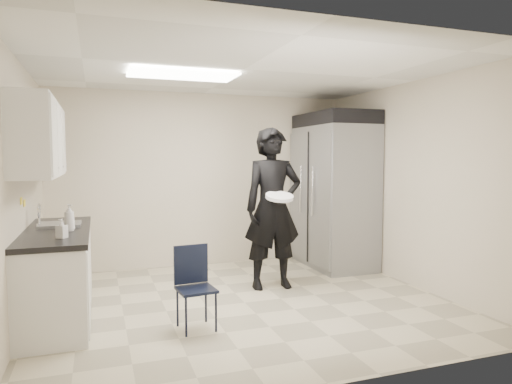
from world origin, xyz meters
name	(u,v)px	position (x,y,z in m)	size (l,w,h in m)	color
floor	(245,303)	(0.00, 0.00, 0.00)	(4.50, 4.50, 0.00)	#C2B999
ceiling	(244,69)	(0.00, 0.00, 2.60)	(4.50, 4.50, 0.00)	white
back_wall	(204,180)	(0.00, 2.00, 1.30)	(4.50, 4.50, 0.00)	beige
left_wall	(19,193)	(-2.25, 0.00, 1.30)	(4.00, 4.00, 0.00)	beige
right_wall	(413,184)	(2.25, 0.00, 1.30)	(4.00, 4.00, 0.00)	beige
ceiling_panel	(183,75)	(-0.60, 0.40, 2.57)	(1.20, 0.60, 0.02)	white
lower_counter	(58,276)	(-1.95, 0.20, 0.43)	(0.60, 1.90, 0.86)	silver
countertop	(56,232)	(-1.95, 0.20, 0.89)	(0.64, 1.95, 0.05)	black
sink	(60,230)	(-1.93, 0.45, 0.87)	(0.42, 0.40, 0.14)	gray
faucet	(39,216)	(-2.13, 0.45, 1.02)	(0.02, 0.02, 0.24)	silver
upper_cabinets	(39,139)	(-2.08, 0.20, 1.83)	(0.35, 1.80, 0.75)	silver
towel_dispenser	(45,159)	(-2.14, 1.35, 1.62)	(0.22, 0.30, 0.35)	black
notice_sticker_left	(21,201)	(-2.24, 0.10, 1.22)	(0.00, 0.12, 0.07)	yellow
notice_sticker_right	(25,203)	(-2.24, 0.30, 1.18)	(0.00, 0.12, 0.07)	yellow
commercial_fridge	(334,197)	(1.83, 1.27, 1.05)	(0.80, 1.35, 2.10)	gray
fridge_compressor	(335,120)	(1.83, 1.27, 2.20)	(0.80, 1.35, 0.20)	black
folding_chair	(196,290)	(-0.68, -0.60, 0.38)	(0.34, 0.34, 0.77)	black
man_tuxedo	(273,208)	(0.52, 0.47, 1.00)	(0.74, 0.49, 2.01)	black
bucket_lid	(279,197)	(0.51, 0.22, 1.17)	(0.34, 0.34, 0.04)	silver
soap_bottle_a	(69,218)	(-1.81, 0.05, 1.04)	(0.10, 0.10, 0.27)	white
soap_bottle_b	(62,228)	(-1.86, -0.36, 1.00)	(0.08, 0.08, 0.18)	silver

